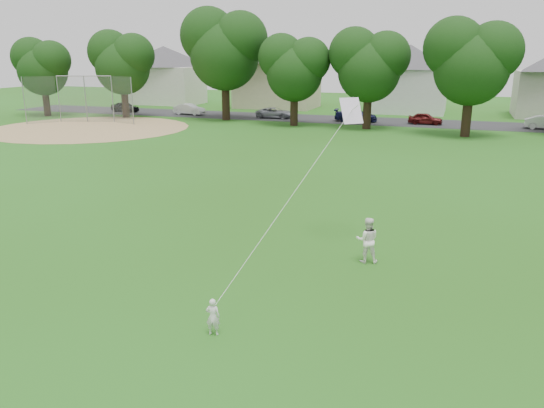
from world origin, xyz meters
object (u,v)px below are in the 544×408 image
(baseball_backstop, at_px, (84,100))
(kite, at_px, (294,193))
(older_boy, at_px, (367,240))
(toddler, at_px, (213,317))

(baseball_backstop, bearing_deg, kite, -43.84)
(kite, height_order, baseball_backstop, kite)
(older_boy, xyz_separation_m, baseball_backstop, (-32.43, 27.24, 1.48))
(toddler, height_order, baseball_backstop, baseball_backstop)
(toddler, relative_size, baseball_backstop, 0.10)
(older_boy, xyz_separation_m, kite, (-1.88, -2.09, 1.95))
(older_boy, distance_m, baseball_backstop, 42.38)
(baseball_backstop, bearing_deg, older_boy, -40.03)
(toddler, bearing_deg, baseball_backstop, -59.30)
(toddler, xyz_separation_m, kite, (0.85, 3.84, 2.23))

